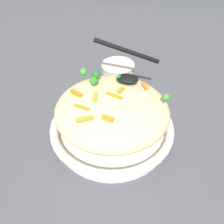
% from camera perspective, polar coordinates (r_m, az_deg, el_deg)
% --- Properties ---
extents(ground_plane, '(2.40, 2.40, 0.00)m').
position_cam_1_polar(ground_plane, '(0.61, 0.00, -5.84)').
color(ground_plane, '#4C4C51').
extents(serving_bowl, '(0.32, 0.32, 0.05)m').
position_cam_1_polar(serving_bowl, '(0.59, 0.00, -4.07)').
color(serving_bowl, white).
rests_on(serving_bowl, ground_plane).
extents(pasta_mound, '(0.29, 0.28, 0.10)m').
position_cam_1_polar(pasta_mound, '(0.55, 0.00, 0.60)').
color(pasta_mound, '#DBC689').
rests_on(pasta_mound, serving_bowl).
extents(carrot_piece_0, '(0.04, 0.02, 0.01)m').
position_cam_1_polar(carrot_piece_0, '(0.54, -9.16, 4.81)').
color(carrot_piece_0, orange).
rests_on(carrot_piece_0, pasta_mound).
extents(carrot_piece_1, '(0.04, 0.02, 0.01)m').
position_cam_1_polar(carrot_piece_1, '(0.49, -7.68, 1.23)').
color(carrot_piece_1, orange).
rests_on(carrot_piece_1, pasta_mound).
extents(carrot_piece_2, '(0.04, 0.02, 0.01)m').
position_cam_1_polar(carrot_piece_2, '(0.51, 0.51, 4.24)').
color(carrot_piece_2, orange).
rests_on(carrot_piece_2, pasta_mound).
extents(carrot_piece_3, '(0.02, 0.03, 0.01)m').
position_cam_1_polar(carrot_piece_3, '(0.56, 8.51, 6.68)').
color(carrot_piece_3, orange).
rests_on(carrot_piece_3, pasta_mound).
extents(carrot_piece_4, '(0.02, 0.03, 0.01)m').
position_cam_1_polar(carrot_piece_4, '(0.51, -4.31, 3.81)').
color(carrot_piece_4, orange).
rests_on(carrot_piece_4, pasta_mound).
extents(carrot_piece_5, '(0.02, 0.03, 0.01)m').
position_cam_1_polar(carrot_piece_5, '(0.53, 2.24, 5.60)').
color(carrot_piece_5, orange).
rests_on(carrot_piece_5, pasta_mound).
extents(carrot_piece_6, '(0.04, 0.03, 0.01)m').
position_cam_1_polar(carrot_piece_6, '(0.47, -7.20, -1.78)').
color(carrot_piece_6, orange).
rests_on(carrot_piece_6, pasta_mound).
extents(carrot_piece_7, '(0.03, 0.02, 0.01)m').
position_cam_1_polar(carrot_piece_7, '(0.46, -1.10, -1.67)').
color(carrot_piece_7, orange).
rests_on(carrot_piece_7, pasta_mound).
extents(broccoli_floret_0, '(0.02, 0.02, 0.03)m').
position_cam_1_polar(broccoli_floret_0, '(0.58, -4.21, 9.56)').
color(broccoli_floret_0, '#205B1C').
rests_on(broccoli_floret_0, pasta_mound).
extents(broccoli_floret_1, '(0.02, 0.02, 0.02)m').
position_cam_1_polar(broccoli_floret_1, '(0.59, -7.37, 10.25)').
color(broccoli_floret_1, '#377928').
rests_on(broccoli_floret_1, pasta_mound).
extents(broccoli_floret_2, '(0.02, 0.02, 0.03)m').
position_cam_1_polar(broccoli_floret_2, '(0.55, -4.74, 7.94)').
color(broccoli_floret_2, '#296820').
rests_on(broccoli_floret_2, pasta_mound).
extents(broccoli_floret_3, '(0.02, 0.02, 0.02)m').
position_cam_1_polar(broccoli_floret_3, '(0.52, 13.76, 3.73)').
color(broccoli_floret_3, '#377928').
rests_on(broccoli_floret_3, pasta_mound).
extents(broccoli_floret_4, '(0.02, 0.02, 0.02)m').
position_cam_1_polar(broccoli_floret_4, '(0.56, 2.01, 8.54)').
color(broccoli_floret_4, '#205B1C').
rests_on(broccoli_floret_4, pasta_mound).
extents(serving_spoon, '(0.18, 0.13, 0.08)m').
position_cam_1_polar(serving_spoon, '(0.59, 3.96, 11.52)').
color(serving_spoon, black).
rests_on(serving_spoon, pasta_mound).
extents(companion_bowl, '(0.12, 0.12, 0.06)m').
position_cam_1_polar(companion_bowl, '(0.81, 1.54, 10.62)').
color(companion_bowl, beige).
rests_on(companion_bowl, ground_plane).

